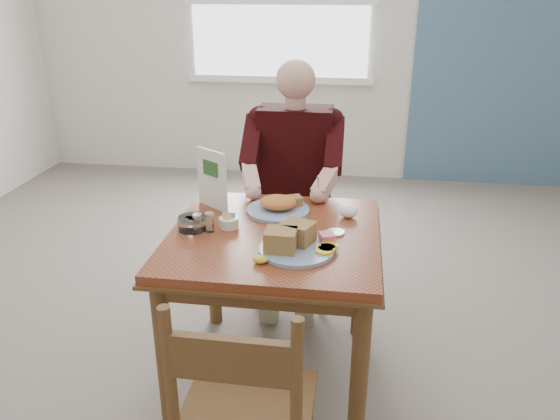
% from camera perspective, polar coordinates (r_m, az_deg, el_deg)
% --- Properties ---
extents(floor, '(6.00, 6.00, 0.00)m').
position_cam_1_polar(floor, '(2.76, -0.55, -16.64)').
color(floor, '#6D6158').
rests_on(floor, ground).
extents(wall_back, '(5.50, 0.00, 5.50)m').
position_cam_1_polar(wall_back, '(5.13, 4.68, 18.70)').
color(wall_back, beige).
rests_on(wall_back, ground).
extents(accent_panel, '(1.60, 0.02, 2.80)m').
position_cam_1_polar(accent_panel, '(5.26, 23.19, 17.15)').
color(accent_panel, '#456580').
rests_on(accent_panel, ground).
extents(lemon_wedge, '(0.06, 0.04, 0.03)m').
position_cam_1_polar(lemon_wedge, '(2.10, -2.07, -5.18)').
color(lemon_wedge, yellow).
rests_on(lemon_wedge, table).
extents(napkin, '(0.09, 0.07, 0.05)m').
position_cam_1_polar(napkin, '(2.52, 7.15, -0.19)').
color(napkin, white).
rests_on(napkin, table).
extents(metal_dish, '(0.10, 0.10, 0.01)m').
position_cam_1_polar(metal_dish, '(2.36, 5.82, -2.34)').
color(metal_dish, silver).
rests_on(metal_dish, table).
extents(window, '(1.72, 0.04, 1.42)m').
position_cam_1_polar(window, '(5.13, -0.04, 21.00)').
color(window, white).
rests_on(window, wall_back).
extents(table, '(0.92, 0.92, 0.75)m').
position_cam_1_polar(table, '(2.41, -0.61, -4.78)').
color(table, brown).
rests_on(table, ground).
extents(chair_far, '(0.42, 0.42, 0.95)m').
position_cam_1_polar(chair_far, '(3.19, 1.56, -0.80)').
color(chair_far, brown).
rests_on(chair_far, ground).
extents(chair_near, '(0.43, 0.43, 0.95)m').
position_cam_1_polar(chair_near, '(1.85, -3.73, -20.71)').
color(chair_near, brown).
rests_on(chair_near, ground).
extents(diner, '(0.53, 0.56, 1.39)m').
position_cam_1_polar(diner, '(2.99, 1.43, 4.38)').
color(diner, gray).
rests_on(diner, chair_far).
extents(near_plate, '(0.35, 0.35, 0.10)m').
position_cam_1_polar(near_plate, '(2.19, 1.52, -3.34)').
color(near_plate, white).
rests_on(near_plate, table).
extents(far_plate, '(0.39, 0.39, 0.08)m').
position_cam_1_polar(far_plate, '(2.56, -0.09, 0.45)').
color(far_plate, white).
rests_on(far_plate, table).
extents(caddy, '(0.10, 0.10, 0.07)m').
position_cam_1_polar(caddy, '(2.41, -5.37, -1.30)').
color(caddy, white).
rests_on(caddy, table).
extents(shakers, '(0.10, 0.07, 0.09)m').
position_cam_1_polar(shakers, '(2.36, -7.98, -1.33)').
color(shakers, white).
rests_on(shakers, table).
extents(creamer, '(0.14, 0.14, 0.06)m').
position_cam_1_polar(creamer, '(2.41, -9.13, -1.34)').
color(creamer, white).
rests_on(creamer, table).
extents(menu, '(0.17, 0.12, 0.28)m').
position_cam_1_polar(menu, '(2.59, -7.12, 3.25)').
color(menu, white).
rests_on(menu, table).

